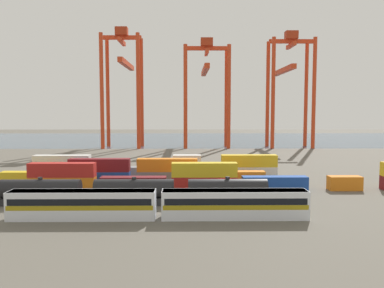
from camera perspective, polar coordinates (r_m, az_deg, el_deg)
name	(u,v)px	position (r m, az deg, el deg)	size (l,w,h in m)	color
ground_plane	(211,163)	(112.92, 2.74, -2.71)	(420.00, 420.00, 0.00)	#5B564C
harbour_water	(200,139)	(209.55, 1.12, 0.74)	(400.00, 110.00, 0.01)	#384C60
passenger_train	(159,203)	(54.30, -4.87, -8.57)	(40.72, 3.14, 3.90)	silver
freight_tank_row	(134,191)	(62.94, -8.39, -6.84)	(42.00, 2.89, 4.35)	#232326
shipping_container_0	(63,184)	(76.61, -18.32, -5.52)	(12.10, 2.44, 2.60)	orange
shipping_container_1	(62,170)	(76.21, -18.38, -3.60)	(12.10, 2.44, 2.60)	#AD211C
shipping_container_2	(134,184)	(73.74, -8.50, -5.72)	(12.10, 2.44, 2.60)	maroon
shipping_container_3	(204,183)	(73.15, 1.80, -5.76)	(12.10, 2.44, 2.60)	#AD211C
shipping_container_4	(204,170)	(72.72, 1.80, -3.75)	(12.10, 2.44, 2.60)	gold
shipping_container_5	(275,183)	(74.89, 11.94, -5.61)	(12.10, 2.44, 2.60)	#1C4299
shipping_container_6	(345,183)	(78.82, 21.33, -5.32)	(6.04, 2.44, 2.60)	orange
shipping_container_10	(32,178)	(85.35, -22.29, -4.60)	(12.10, 2.44, 2.60)	gold
shipping_container_11	(100,178)	(81.36, -13.28, -4.82)	(12.10, 2.44, 2.60)	#1C4299
shipping_container_12	(100,165)	(80.98, -13.31, -3.00)	(12.10, 2.44, 2.60)	maroon
shipping_container_13	(167,178)	(79.54, -3.59, -4.92)	(12.10, 2.44, 2.60)	slate
shipping_container_14	(167,165)	(79.15, -3.60, -3.06)	(12.10, 2.44, 2.60)	orange
shipping_container_15	(235,178)	(80.04, 6.25, -4.87)	(12.10, 2.44, 2.60)	orange
shipping_container_16	(62,173)	(90.00, -18.33, -4.02)	(12.10, 2.44, 2.60)	#AD211C
shipping_container_17	(62,161)	(89.65, -18.38, -2.38)	(12.10, 2.44, 2.60)	silver
shipping_container_18	(125,173)	(86.88, -9.75, -4.15)	(12.10, 2.44, 2.60)	slate
shipping_container_19	(187,173)	(85.82, -0.74, -4.19)	(6.04, 2.44, 2.60)	#1C4299
shipping_container_20	(187,161)	(85.46, -0.74, -2.47)	(6.04, 2.44, 2.60)	silver
shipping_container_21	(249,173)	(86.90, 8.27, -4.13)	(12.10, 2.44, 2.60)	silver
shipping_container_22	(249,161)	(86.54, 8.29, -2.43)	(12.10, 2.44, 2.60)	gold
gantry_crane_west	(123,76)	(165.01, -9.98, 9.70)	(15.79, 35.44, 48.18)	red
gantry_crane_central	(206,81)	(163.50, 2.08, 9.11)	(18.71, 36.78, 44.01)	red
gantry_crane_east	(289,79)	(168.38, 13.91, 9.19)	(17.79, 35.47, 46.84)	red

